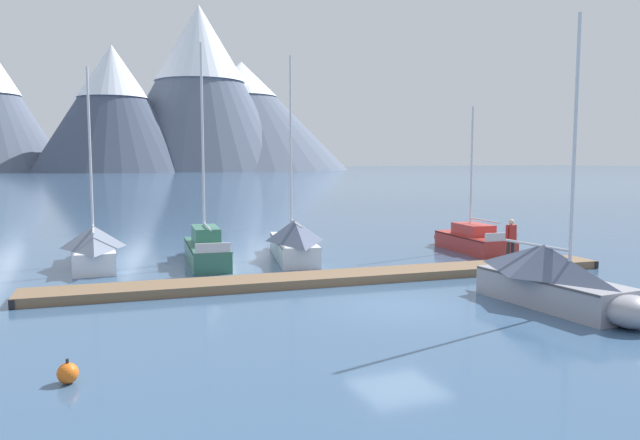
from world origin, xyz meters
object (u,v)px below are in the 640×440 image
(person_on_dock, at_px, (511,238))
(mooring_buoy_inner_mooring, at_px, (68,373))
(sailboat_mid_dock_starboard, at_px, (555,278))
(sailboat_far_berth, at_px, (470,239))
(sailboat_nearest_berth, at_px, (94,246))
(sailboat_mid_dock_port, at_px, (293,239))
(sailboat_second_berth, at_px, (205,248))

(person_on_dock, bearing_deg, mooring_buoy_inner_mooring, -158.02)
(sailboat_mid_dock_starboard, height_order, mooring_buoy_inner_mooring, sailboat_mid_dock_starboard)
(sailboat_far_berth, bearing_deg, sailboat_mid_dock_starboard, -114.05)
(person_on_dock, distance_m, mooring_buoy_inner_mooring, 17.33)
(sailboat_nearest_berth, bearing_deg, person_on_dock, -25.70)
(sailboat_far_berth, bearing_deg, sailboat_nearest_berth, 171.77)
(sailboat_far_berth, bearing_deg, sailboat_mid_dock_port, 172.82)
(sailboat_second_berth, xyz_separation_m, mooring_buoy_inner_mooring, (-5.40, -12.83, -0.40))
(sailboat_mid_dock_port, distance_m, mooring_buoy_inner_mooring, 15.38)
(sailboat_mid_dock_port, xyz_separation_m, mooring_buoy_inner_mooring, (-9.14, -12.36, -0.62))
(sailboat_second_berth, relative_size, sailboat_mid_dock_port, 1.04)
(sailboat_second_berth, relative_size, sailboat_far_berth, 1.35)
(mooring_buoy_inner_mooring, bearing_deg, sailboat_mid_dock_starboard, 4.78)
(sailboat_nearest_berth, distance_m, sailboat_second_berth, 4.45)
(sailboat_nearest_berth, bearing_deg, sailboat_far_berth, -8.23)
(person_on_dock, bearing_deg, sailboat_second_berth, 149.13)
(sailboat_second_berth, xyz_separation_m, sailboat_mid_dock_port, (3.74, -0.47, 0.23))
(sailboat_far_berth, height_order, person_on_dock, sailboat_far_berth)
(sailboat_mid_dock_port, bearing_deg, sailboat_second_berth, 172.82)
(sailboat_far_berth, relative_size, person_on_dock, 4.00)
(sailboat_nearest_berth, height_order, sailboat_far_berth, sailboat_nearest_berth)
(sailboat_far_berth, xyz_separation_m, mooring_buoy_inner_mooring, (-17.69, -11.28, -0.32))
(sailboat_mid_dock_starboard, bearing_deg, sailboat_nearest_berth, 133.89)
(sailboat_mid_dock_starboard, bearing_deg, sailboat_far_berth, 65.95)
(person_on_dock, height_order, mooring_buoy_inner_mooring, person_on_dock)
(sailboat_nearest_berth, xyz_separation_m, sailboat_mid_dock_port, (8.10, -1.33, 0.03))
(mooring_buoy_inner_mooring, bearing_deg, sailboat_far_berth, 32.52)
(sailboat_far_berth, xyz_separation_m, person_on_dock, (-1.66, -4.81, 0.74))
(sailboat_mid_dock_port, distance_m, person_on_dock, 9.08)
(sailboat_nearest_berth, xyz_separation_m, sailboat_second_berth, (4.36, -0.86, -0.20))
(sailboat_second_berth, distance_m, mooring_buoy_inner_mooring, 13.93)
(sailboat_far_berth, bearing_deg, person_on_dock, -109.02)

